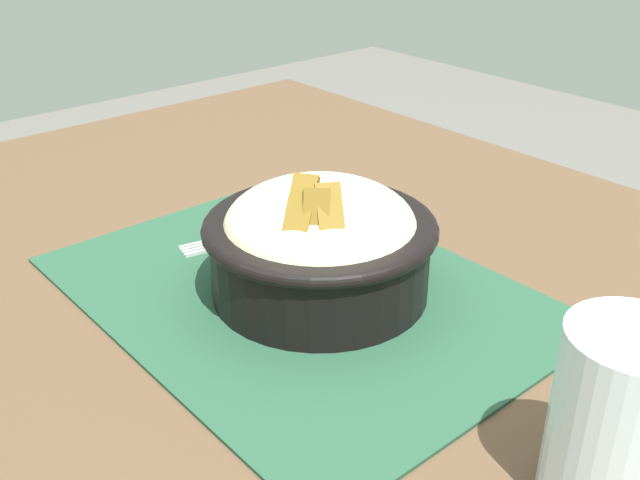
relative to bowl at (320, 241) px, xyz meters
The scene contains 5 objects.
table 0.12m from the bowl, 156.00° to the right, with size 1.21×0.84×0.72m.
placemat 0.05m from the bowl, 45.20° to the left, with size 0.42×0.32×0.00m, color #1E422D.
bowl is the anchor object (origin of this frame).
fork 0.14m from the bowl, ahead, with size 0.04×0.13×0.00m.
drinking_glass 0.29m from the bowl, behind, with size 0.08×0.08×0.12m.
Camera 1 is at (-0.40, 0.38, 1.06)m, focal length 41.77 mm.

